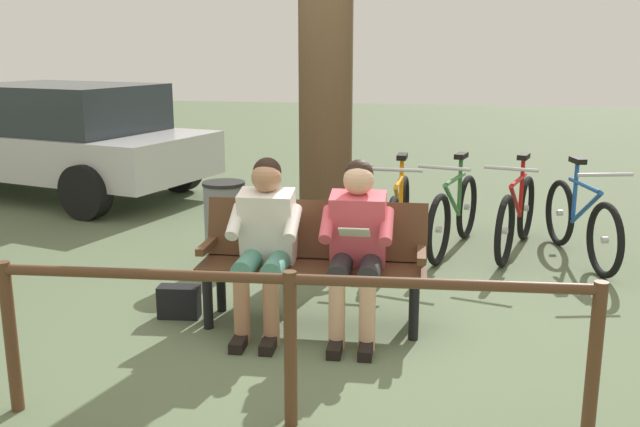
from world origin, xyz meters
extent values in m
plane|color=#566647|center=(0.00, 0.00, 0.00)|extent=(40.00, 40.00, 0.00)
cube|color=#51331E|center=(0.15, -0.01, 0.42)|extent=(1.62, 0.51, 0.05)
cube|color=#51331E|center=(0.16, -0.20, 0.66)|extent=(1.60, 0.20, 0.42)
cube|color=#51331E|center=(-0.61, -0.04, 0.56)|extent=(0.08, 0.40, 0.05)
cube|color=#51331E|center=(0.91, 0.02, 0.56)|extent=(0.08, 0.40, 0.05)
cylinder|color=black|center=(-0.57, 0.13, 0.20)|extent=(0.07, 0.07, 0.40)
cylinder|color=black|center=(0.87, 0.19, 0.20)|extent=(0.07, 0.07, 0.40)
cylinder|color=black|center=(-0.56, -0.21, 0.20)|extent=(0.07, 0.07, 0.40)
cylinder|color=black|center=(0.88, -0.15, 0.20)|extent=(0.07, 0.07, 0.40)
cube|color=#D84C59|center=(-0.16, -0.04, 0.71)|extent=(0.39, 0.32, 0.55)
sphere|color=#D8A884|center=(-0.17, -0.02, 1.06)|extent=(0.21, 0.21, 0.21)
sphere|color=black|center=(-0.16, -0.05, 1.10)|extent=(0.20, 0.20, 0.20)
cylinder|color=#262628|center=(-0.27, 0.15, 0.49)|extent=(0.17, 0.41, 0.15)
cylinder|color=#D8A884|center=(-0.28, 0.35, 0.23)|extent=(0.11, 0.11, 0.45)
cube|color=black|center=(-0.29, 0.45, 0.04)|extent=(0.10, 0.22, 0.07)
cylinder|color=#D84C59|center=(-0.37, 0.07, 0.77)|extent=(0.10, 0.31, 0.23)
cylinder|color=#262628|center=(-0.07, 0.16, 0.49)|extent=(0.17, 0.41, 0.15)
cylinder|color=#D8A884|center=(-0.08, 0.36, 0.23)|extent=(0.11, 0.11, 0.45)
cube|color=black|center=(-0.09, 0.46, 0.04)|extent=(0.10, 0.22, 0.07)
cylinder|color=#D84C59|center=(0.03, 0.08, 0.77)|extent=(0.10, 0.31, 0.23)
cube|color=silver|center=(-0.18, 0.26, 0.77)|extent=(0.20, 0.13, 0.09)
cube|color=white|center=(0.47, -0.02, 0.71)|extent=(0.39, 0.32, 0.55)
sphere|color=#A87554|center=(0.47, 0.00, 1.06)|extent=(0.21, 0.21, 0.21)
sphere|color=black|center=(0.47, -0.03, 1.10)|extent=(0.20, 0.20, 0.20)
cylinder|color=#4C8C7A|center=(0.37, 0.18, 0.49)|extent=(0.17, 0.41, 0.15)
cylinder|color=#A87554|center=(0.36, 0.38, 0.23)|extent=(0.11, 0.11, 0.45)
cube|color=black|center=(0.35, 0.48, 0.04)|extent=(0.10, 0.22, 0.07)
cylinder|color=white|center=(0.27, 0.09, 0.77)|extent=(0.10, 0.31, 0.23)
cylinder|color=#4C8C7A|center=(0.57, 0.19, 0.49)|extent=(0.17, 0.41, 0.15)
cylinder|color=#A87554|center=(0.56, 0.39, 0.23)|extent=(0.11, 0.11, 0.45)
cube|color=black|center=(0.55, 0.49, 0.04)|extent=(0.10, 0.22, 0.07)
cylinder|color=white|center=(0.67, 0.11, 0.77)|extent=(0.10, 0.31, 0.23)
cube|color=black|center=(1.14, 0.03, 0.12)|extent=(0.31, 0.17, 0.24)
cylinder|color=#4C3823|center=(0.30, -1.38, 1.73)|extent=(0.46, 0.46, 3.46)
cylinder|color=slate|center=(1.17, -1.18, 0.38)|extent=(0.36, 0.36, 0.76)
cylinder|color=black|center=(1.17, -1.18, 0.77)|extent=(0.38, 0.38, 0.03)
torus|color=black|center=(-2.11, -1.52, 0.33)|extent=(0.21, 0.66, 0.66)
cylinder|color=silver|center=(-2.11, -1.52, 0.33)|extent=(0.06, 0.07, 0.06)
torus|color=black|center=(-1.88, -2.52, 0.33)|extent=(0.21, 0.66, 0.66)
cylinder|color=silver|center=(-1.88, -2.52, 0.33)|extent=(0.06, 0.07, 0.06)
cylinder|color=#1E519E|center=(-1.99, -2.02, 0.71)|extent=(0.18, 0.62, 0.04)
cylinder|color=#1E519E|center=(-2.01, -1.94, 0.51)|extent=(0.18, 0.59, 0.43)
cylinder|color=#1E519E|center=(-1.95, -2.20, 0.63)|extent=(0.04, 0.04, 0.55)
cube|color=black|center=(-1.95, -2.20, 0.91)|extent=(0.14, 0.23, 0.05)
cylinder|color=#B2B2B7|center=(-2.09, -1.62, 0.88)|extent=(0.47, 0.14, 0.03)
torus|color=black|center=(-1.29, -1.69, 0.33)|extent=(0.24, 0.65, 0.66)
cylinder|color=silver|center=(-1.29, -1.69, 0.33)|extent=(0.06, 0.07, 0.06)
torus|color=black|center=(-1.57, -2.67, 0.33)|extent=(0.24, 0.65, 0.66)
cylinder|color=silver|center=(-1.57, -2.67, 0.33)|extent=(0.06, 0.07, 0.06)
cylinder|color=#B71414|center=(-1.43, -2.18, 0.71)|extent=(0.21, 0.62, 0.04)
cylinder|color=#B71414|center=(-1.41, -2.10, 0.51)|extent=(0.20, 0.58, 0.43)
cylinder|color=#B71414|center=(-1.48, -2.36, 0.63)|extent=(0.04, 0.04, 0.55)
cube|color=black|center=(-1.48, -2.36, 0.91)|extent=(0.15, 0.24, 0.05)
cylinder|color=#B2B2B7|center=(-1.32, -1.79, 0.88)|extent=(0.47, 0.16, 0.03)
torus|color=black|center=(-0.70, -1.63, 0.33)|extent=(0.23, 0.65, 0.66)
cylinder|color=silver|center=(-0.70, -1.63, 0.33)|extent=(0.06, 0.07, 0.06)
torus|color=black|center=(-0.97, -2.61, 0.33)|extent=(0.23, 0.65, 0.66)
cylinder|color=silver|center=(-0.97, -2.61, 0.33)|extent=(0.06, 0.07, 0.06)
cylinder|color=#337238|center=(-0.83, -2.12, 0.71)|extent=(0.21, 0.62, 0.04)
cylinder|color=#337238|center=(-0.81, -2.05, 0.51)|extent=(0.20, 0.59, 0.43)
cylinder|color=#337238|center=(-0.88, -2.30, 0.63)|extent=(0.04, 0.04, 0.55)
cube|color=black|center=(-0.88, -2.30, 0.91)|extent=(0.14, 0.24, 0.05)
cylinder|color=#B2B2B7|center=(-0.73, -1.73, 0.88)|extent=(0.47, 0.16, 0.03)
torus|color=black|center=(-0.30, -1.45, 0.33)|extent=(0.08, 0.66, 0.66)
cylinder|color=silver|center=(-0.30, -1.45, 0.33)|extent=(0.05, 0.06, 0.06)
torus|color=black|center=(-0.33, -2.47, 0.33)|extent=(0.08, 0.66, 0.66)
cylinder|color=silver|center=(-0.33, -2.47, 0.33)|extent=(0.05, 0.06, 0.06)
cylinder|color=orange|center=(-0.31, -1.96, 0.71)|extent=(0.06, 0.63, 0.04)
cylinder|color=orange|center=(-0.31, -1.88, 0.51)|extent=(0.06, 0.60, 0.43)
cylinder|color=orange|center=(-0.32, -2.14, 0.63)|extent=(0.04, 0.04, 0.55)
cube|color=black|center=(-0.32, -2.14, 0.91)|extent=(0.10, 0.22, 0.05)
cylinder|color=#B2B2B7|center=(-0.30, -1.55, 0.88)|extent=(0.48, 0.05, 0.03)
torus|color=black|center=(0.11, -1.55, 0.33)|extent=(0.31, 0.63, 0.66)
cylinder|color=silver|center=(0.11, -1.55, 0.33)|extent=(0.07, 0.07, 0.06)
torus|color=black|center=(0.50, -2.49, 0.33)|extent=(0.31, 0.63, 0.66)
cylinder|color=silver|center=(0.50, -2.49, 0.33)|extent=(0.07, 0.07, 0.06)
cylinder|color=#337238|center=(0.30, -2.02, 0.71)|extent=(0.28, 0.60, 0.04)
cylinder|color=#337238|center=(0.27, -1.95, 0.51)|extent=(0.27, 0.56, 0.43)
cylinder|color=#337238|center=(0.38, -2.19, 0.63)|extent=(0.04, 0.04, 0.55)
cube|color=black|center=(0.38, -2.19, 0.91)|extent=(0.17, 0.24, 0.05)
cylinder|color=#B2B2B7|center=(0.15, -1.64, 0.88)|extent=(0.45, 0.22, 0.03)
cylinder|color=#51331E|center=(-1.51, 1.26, 0.42)|extent=(0.07, 0.07, 0.85)
cylinder|color=#51331E|center=(0.00, 1.37, 0.42)|extent=(0.07, 0.07, 0.85)
cylinder|color=#51331E|center=(1.52, 1.49, 0.42)|extent=(0.07, 0.07, 0.85)
cylinder|color=#51331E|center=(0.00, 1.37, 0.81)|extent=(3.03, 0.28, 0.06)
cube|color=silver|center=(4.41, -3.89, 0.59)|extent=(4.52, 2.83, 0.55)
cube|color=#262D33|center=(4.21, -3.84, 1.17)|extent=(2.66, 2.20, 0.60)
cylinder|color=black|center=(5.49, -5.11, 0.32)|extent=(0.68, 0.38, 0.64)
cylinder|color=black|center=(3.32, -2.67, 0.32)|extent=(0.68, 0.38, 0.64)
cylinder|color=black|center=(2.85, -4.41, 0.32)|extent=(0.68, 0.38, 0.64)
camera|label=1|loc=(-0.76, 4.69, 1.95)|focal=39.84mm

